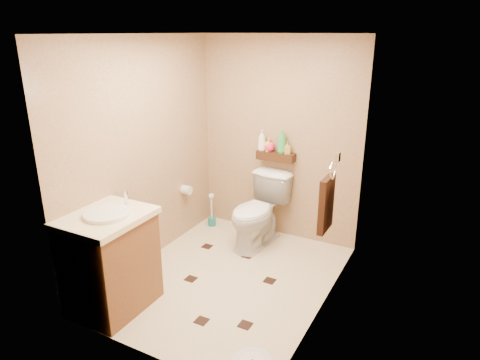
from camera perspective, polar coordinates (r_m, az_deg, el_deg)
The scene contains 18 objects.
ground at distance 4.54m, azimuth -1.66°, elevation -13.00°, with size 2.50×2.50×0.00m, color beige.
wall_back at distance 5.11m, azimuth 5.20°, elevation 5.34°, with size 2.00×0.04×2.40m, color #A77C5F.
wall_front at distance 3.08m, azimuth -13.51°, elevation -4.70°, with size 2.00×0.04×2.40m, color #A77C5F.
wall_left at distance 4.59m, azimuth -12.74°, elevation 3.33°, with size 0.04×2.50×2.40m, color #A77C5F.
wall_right at distance 3.66m, azimuth 11.89°, elevation -0.69°, with size 0.04×2.50×2.40m, color #A77C5F.
ceiling at distance 3.84m, azimuth -2.02°, elevation 18.91°, with size 2.00×2.50×0.02m, color silver.
wall_shelf at distance 5.08m, azimuth 4.78°, elevation 3.18°, with size 0.46×0.14×0.10m, color #3C2310.
floor_accents at distance 4.49m, azimuth -1.76°, elevation -13.33°, with size 1.17×1.33×0.01m.
toilet at distance 5.02m, azimuth 2.40°, elevation -4.23°, with size 0.47×0.83×0.85m, color white.
vanity at distance 4.07m, azimuth -16.86°, elevation -10.21°, with size 0.63×0.76×1.06m.
toilet_brush at distance 5.61m, azimuth -3.80°, elevation -4.57°, with size 0.10×0.10×0.45m.
towel_ring at distance 4.00m, azimuth 11.49°, elevation -2.84°, with size 0.12×0.30×0.76m.
toilet_paper at distance 5.22m, azimuth -7.17°, elevation -1.31°, with size 0.12×0.11×0.12m.
bottle_a at distance 5.11m, azimuth 2.94°, elevation 5.33°, with size 0.10×0.10×0.25m, color white.
bottle_b at distance 5.09m, azimuth 3.84°, elevation 4.72°, with size 0.07×0.07×0.16m, color #EEFF35.
bottle_c at distance 5.08m, azimuth 4.00°, elevation 4.65°, with size 0.12×0.12×0.15m, color #F11C4C.
bottle_d at distance 5.01m, azimuth 5.61°, elevation 5.14°, with size 0.11×0.11×0.28m, color green.
bottle_e at distance 5.00m, azimuth 6.30°, elevation 4.30°, with size 0.06×0.07×0.14m, color gold.
Camera 1 is at (1.92, -3.32, 2.42)m, focal length 32.00 mm.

